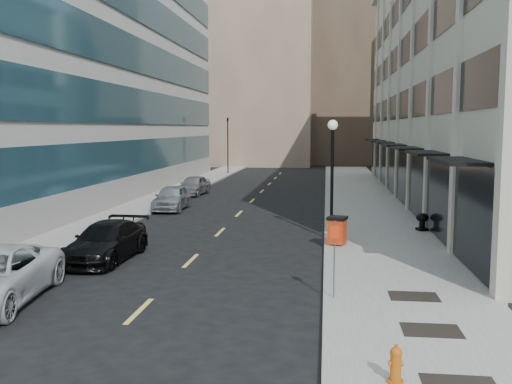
% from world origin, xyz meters
% --- Properties ---
extents(ground, '(160.00, 160.00, 0.00)m').
position_xyz_m(ground, '(0.00, 0.00, 0.00)').
color(ground, black).
rests_on(ground, ground).
extents(sidewalk_right, '(5.00, 80.00, 0.15)m').
position_xyz_m(sidewalk_right, '(7.50, 20.00, 0.07)').
color(sidewalk_right, gray).
rests_on(sidewalk_right, ground).
extents(sidewalk_left, '(3.00, 80.00, 0.15)m').
position_xyz_m(sidewalk_left, '(-6.50, 20.00, 0.07)').
color(sidewalk_left, gray).
rests_on(sidewalk_left, ground).
extents(building_right, '(15.30, 46.50, 18.25)m').
position_xyz_m(building_right, '(16.94, 26.99, 8.99)').
color(building_right, '#BBB49E').
rests_on(building_right, ground).
extents(building_left, '(16.14, 46.00, 20.00)m').
position_xyz_m(building_left, '(-15.95, 27.00, 9.99)').
color(building_left, beige).
rests_on(building_left, ground).
extents(skyline_tan_near, '(14.00, 18.00, 28.00)m').
position_xyz_m(skyline_tan_near, '(-4.00, 68.00, 14.00)').
color(skyline_tan_near, '#967F62').
rests_on(skyline_tan_near, ground).
extents(skyline_brown, '(12.00, 16.00, 34.00)m').
position_xyz_m(skyline_brown, '(8.00, 72.00, 17.00)').
color(skyline_brown, brown).
rests_on(skyline_brown, ground).
extents(skyline_tan_far, '(12.00, 14.00, 22.00)m').
position_xyz_m(skyline_tan_far, '(-14.00, 78.00, 11.00)').
color(skyline_tan_far, '#967F62').
rests_on(skyline_tan_far, ground).
extents(skyline_stone, '(10.00, 14.00, 20.00)m').
position_xyz_m(skyline_stone, '(18.00, 66.00, 10.00)').
color(skyline_stone, '#BBB49E').
rests_on(skyline_stone, ground).
extents(grate_mid, '(1.40, 1.00, 0.01)m').
position_xyz_m(grate_mid, '(7.60, 1.00, 0.15)').
color(grate_mid, black).
rests_on(grate_mid, sidewalk_right).
extents(grate_far, '(1.40, 1.00, 0.01)m').
position_xyz_m(grate_far, '(7.60, 3.80, 0.15)').
color(grate_far, black).
rests_on(grate_far, sidewalk_right).
extents(road_centerline, '(0.15, 68.20, 0.01)m').
position_xyz_m(road_centerline, '(0.00, 17.00, 0.01)').
color(road_centerline, '#D8CC4C').
rests_on(road_centerline, ground).
extents(traffic_signal, '(0.66, 0.66, 6.98)m').
position_xyz_m(traffic_signal, '(-5.50, 48.00, 5.72)').
color(traffic_signal, black).
rests_on(traffic_signal, ground).
extents(car_black_pickup, '(2.20, 5.00, 1.43)m').
position_xyz_m(car_black_pickup, '(-3.20, 7.72, 0.71)').
color(car_black_pickup, black).
rests_on(car_black_pickup, ground).
extents(car_silver_sedan, '(1.93, 4.51, 1.52)m').
position_xyz_m(car_silver_sedan, '(-4.31, 21.00, 0.76)').
color(car_silver_sedan, '#999CA1').
rests_on(car_silver_sedan, ground).
extents(car_grey_sedan, '(2.09, 4.40, 1.45)m').
position_xyz_m(car_grey_sedan, '(-4.80, 28.93, 0.73)').
color(car_grey_sedan, gray).
rests_on(car_grey_sedan, ground).
extents(fire_hydrant, '(0.31, 0.31, 0.76)m').
position_xyz_m(fire_hydrant, '(6.40, -2.00, 0.52)').
color(fire_hydrant, '#C6590E').
rests_on(fire_hydrant, sidewalk_right).
extents(trash_bin, '(0.92, 0.92, 1.19)m').
position_xyz_m(trash_bin, '(5.52, 10.94, 0.79)').
color(trash_bin, red).
rests_on(trash_bin, sidewalk_right).
extents(lamppost, '(0.44, 0.44, 5.32)m').
position_xyz_m(lamppost, '(5.30, 12.75, 3.27)').
color(lamppost, black).
rests_on(lamppost, sidewalk_right).
extents(sign_post, '(0.26, 0.06, 2.24)m').
position_xyz_m(sign_post, '(5.30, 3.38, 1.61)').
color(sign_post, slate).
rests_on(sign_post, sidewalk_right).
extents(urn_planter, '(0.60, 0.60, 0.83)m').
position_xyz_m(urn_planter, '(9.60, 14.79, 0.66)').
color(urn_planter, black).
rests_on(urn_planter, sidewalk_right).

